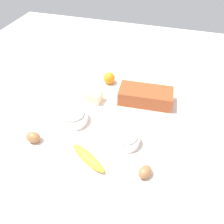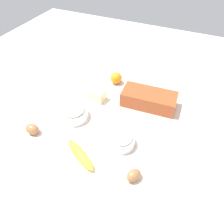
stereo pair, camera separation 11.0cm
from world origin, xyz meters
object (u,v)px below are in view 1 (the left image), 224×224
object	(u,v)px
orange_fruit	(109,78)
egg_beside_bowl	(33,137)
loaf_pan	(145,96)
sugar_bowl	(126,138)
banana	(88,158)
butter_block	(93,96)
egg_near_butter	(145,172)
flour_bowl	(73,116)

from	to	relation	value
orange_fruit	egg_beside_bowl	xyz separation A→B (m)	(-0.20, -0.52, -0.01)
loaf_pan	sugar_bowl	size ratio (longest dim) A/B	2.39
orange_fruit	banana	bearing A→B (deg)	-82.19
orange_fruit	sugar_bowl	bearing A→B (deg)	-63.78
sugar_bowl	butter_block	size ratio (longest dim) A/B	1.34
loaf_pan	egg_near_butter	world-z (taller)	loaf_pan
flour_bowl	banana	bearing A→B (deg)	-52.99
orange_fruit	egg_near_butter	size ratio (longest dim) A/B	1.07
loaf_pan	banana	xyz separation A→B (m)	(-0.16, -0.44, -0.02)
banana	orange_fruit	distance (m)	0.56
loaf_pan	butter_block	size ratio (longest dim) A/B	3.20
flour_bowl	egg_beside_bowl	xyz separation A→B (m)	(-0.12, -0.17, -0.01)
sugar_bowl	banana	size ratio (longest dim) A/B	0.63
flour_bowl	egg_near_butter	world-z (taller)	flour_bowl
flour_bowl	butter_block	xyz separation A→B (m)	(0.04, 0.17, -0.00)
egg_beside_bowl	egg_near_butter	bearing A→B (deg)	-3.59
egg_near_butter	sugar_bowl	bearing A→B (deg)	128.25
flour_bowl	banana	world-z (taller)	flour_bowl
loaf_pan	sugar_bowl	xyz separation A→B (m)	(-0.03, -0.31, -0.01)
flour_bowl	sugar_bowl	xyz separation A→B (m)	(0.28, -0.06, -0.00)
loaf_pan	flour_bowl	bearing A→B (deg)	-145.61
sugar_bowl	butter_block	world-z (taller)	sugar_bowl
egg_beside_bowl	sugar_bowl	bearing A→B (deg)	14.74
orange_fruit	egg_near_butter	xyz separation A→B (m)	(0.32, -0.56, -0.01)
flour_bowl	egg_near_butter	distance (m)	0.44
loaf_pan	banana	distance (m)	0.47
flour_bowl	egg_near_butter	bearing A→B (deg)	-27.25
flour_bowl	orange_fruit	world-z (taller)	flour_bowl
sugar_bowl	loaf_pan	bearing A→B (deg)	84.56
orange_fruit	butter_block	bearing A→B (deg)	-100.98
banana	egg_near_butter	size ratio (longest dim) A/B	2.97
loaf_pan	butter_block	bearing A→B (deg)	-169.49
butter_block	orange_fruit	bearing A→B (deg)	79.02
banana	egg_beside_bowl	bearing A→B (deg)	173.51
sugar_bowl	egg_beside_bowl	world-z (taller)	sugar_bowl
loaf_pan	banana	bearing A→B (deg)	-113.58
butter_block	flour_bowl	bearing A→B (deg)	-102.48
butter_block	egg_near_butter	xyz separation A→B (m)	(0.35, -0.37, -0.01)
orange_fruit	egg_beside_bowl	world-z (taller)	orange_fruit
loaf_pan	flour_bowl	distance (m)	0.39
sugar_bowl	flour_bowl	bearing A→B (deg)	167.47
orange_fruit	butter_block	world-z (taller)	orange_fruit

